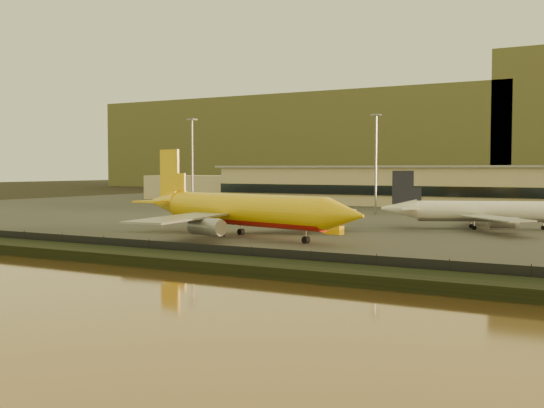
{
  "coord_description": "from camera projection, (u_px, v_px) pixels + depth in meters",
  "views": [
    {
      "loc": [
        52.72,
        -82.89,
        11.93
      ],
      "look_at": [
        -1.46,
        12.0,
        6.2
      ],
      "focal_mm": 45.0,
      "sensor_mm": 36.0,
      "label": 1
    }
  ],
  "objects": [
    {
      "name": "dhl_cargo_jet",
      "position": [
        242.0,
        210.0,
        116.17
      ],
      "size": [
        50.7,
        48.66,
        15.3
      ],
      "rotation": [
        0.0,
        0.0,
        -0.25
      ],
      "color": "yellow",
      "rests_on": "tarmac"
    },
    {
      "name": "apron_light_masts",
      "position": [
        471.0,
        152.0,
        155.41
      ],
      "size": [
        152.2,
        12.2,
        25.4
      ],
      "color": "slate",
      "rests_on": "tarmac"
    },
    {
      "name": "embankment",
      "position": [
        166.0,
        260.0,
        83.84
      ],
      "size": [
        320.0,
        7.0,
        1.4
      ],
      "primitive_type": "cube",
      "color": "black",
      "rests_on": "ground"
    },
    {
      "name": "gse_vehicle_yellow",
      "position": [
        334.0,
        230.0,
        121.38
      ],
      "size": [
        3.65,
        2.15,
        1.54
      ],
      "primitive_type": "cube",
      "rotation": [
        0.0,
        0.0,
        -0.19
      ],
      "color": "yellow",
      "rests_on": "tarmac"
    },
    {
      "name": "perimeter_fence",
      "position": [
        185.0,
        251.0,
        87.28
      ],
      "size": [
        300.0,
        0.05,
        2.2
      ],
      "primitive_type": "cube",
      "color": "black",
      "rests_on": "tarmac"
    },
    {
      "name": "tarmac",
      "position": [
        431.0,
        213.0,
        181.0
      ],
      "size": [
        320.0,
        220.0,
        0.2
      ],
      "primitive_type": "cube",
      "color": "#2D2D2D",
      "rests_on": "ground"
    },
    {
      "name": "distant_hills",
      "position": [
        519.0,
        135.0,
        402.1
      ],
      "size": [
        470.0,
        160.0,
        70.0
      ],
      "color": "olive",
      "rests_on": "ground"
    },
    {
      "name": "ground",
      "position": [
        240.0,
        251.0,
        98.62
      ],
      "size": [
        900.0,
        900.0,
        0.0
      ],
      "primitive_type": "plane",
      "color": "black",
      "rests_on": "ground"
    },
    {
      "name": "white_narrowbody_jet",
      "position": [
        484.0,
        212.0,
        131.15
      ],
      "size": [
        37.56,
        35.46,
        11.28
      ],
      "rotation": [
        0.0,
        0.0,
        0.39
      ],
      "color": "white",
      "rests_on": "tarmac"
    },
    {
      "name": "terminal_building",
      "position": [
        415.0,
        186.0,
        214.36
      ],
      "size": [
        202.0,
        25.0,
        12.6
      ],
      "color": "#C9B68B",
      "rests_on": "tarmac"
    },
    {
      "name": "gse_vehicle_white",
      "position": [
        262.0,
        220.0,
        141.8
      ],
      "size": [
        4.69,
        2.93,
        1.96
      ],
      "primitive_type": "cube",
      "rotation": [
        0.0,
        0.0,
        0.24
      ],
      "color": "white",
      "rests_on": "tarmac"
    }
  ]
}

